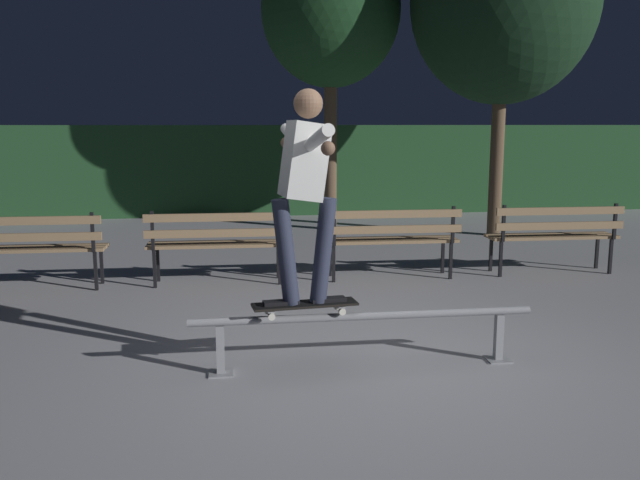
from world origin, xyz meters
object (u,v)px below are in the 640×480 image
grind_rail (364,325)px  park_bench_left_center (217,239)px  skateboarder (305,179)px  park_bench_right_center (392,235)px  tree_behind_benches (331,11)px  skateboard (305,305)px  tree_far_right (504,1)px  park_bench_rightmost (555,231)px  park_bench_leftmost (30,243)px

grind_rail → park_bench_left_center: size_ratio=1.63×
skateboarder → park_bench_left_center: skateboarder is taller
park_bench_right_center → tree_behind_benches: bearing=92.0°
skateboard → tree_far_right: bearing=56.3°
park_bench_rightmost → tree_far_right: 4.34m
grind_rail → tree_behind_benches: 7.58m
grind_rail → park_bench_rightmost: 4.10m
park_bench_left_center → tree_far_right: 6.24m
park_bench_left_center → park_bench_rightmost: same height
grind_rail → park_bench_rightmost: (2.96, 2.84, 0.20)m
skateboard → park_bench_rightmost: bearing=39.8°
park_bench_left_center → tree_behind_benches: bearing=64.0°
skateboard → skateboarder: skateboarder is taller
skateboarder → tree_far_right: (3.82, 5.74, 2.30)m
skateboard → grind_rail: bearing=-0.0°
skateboarder → tree_behind_benches: bearing=79.8°
grind_rail → park_bench_right_center: park_bench_right_center is taller
skateboarder → park_bench_left_center: (-0.69, 2.84, -0.90)m
tree_far_right → skateboard: bearing=-123.7°
grind_rail → park_bench_rightmost: size_ratio=1.63×
park_bench_right_center → grind_rail: bearing=-107.9°
park_bench_rightmost → park_bench_leftmost: bearing=180.0°
skateboarder → park_bench_left_center: 3.05m
park_bench_rightmost → tree_behind_benches: size_ratio=0.32×
park_bench_right_center → park_bench_left_center: bearing=180.0°
park_bench_rightmost → skateboard: bearing=-140.2°
grind_rail → park_bench_right_center: bearing=72.1°
park_bench_leftmost → park_bench_left_center: 2.04m
skateboard → park_bench_right_center: (1.36, 2.84, 0.03)m
skateboarder → tree_behind_benches: 7.22m
park_bench_leftmost → tree_behind_benches: 6.39m
park_bench_right_center → park_bench_rightmost: 2.04m
tree_behind_benches → park_bench_left_center: bearing=-116.0°
grind_rail → park_bench_right_center: (0.91, 2.84, 0.20)m
park_bench_right_center → tree_behind_benches: tree_behind_benches is taller
park_bench_leftmost → tree_far_right: (6.55, 2.91, 3.20)m
grind_rail → skateboarder: (-0.44, 0.00, 1.11)m
park_bench_leftmost → park_bench_left_center: size_ratio=1.00×
tree_behind_benches → skateboard: bearing=-100.3°
skateboarder → tree_far_right: size_ratio=0.29×
skateboard → park_bench_left_center: bearing=103.5°
tree_far_right → park_bench_leftmost: bearing=-156.1°
skateboard → park_bench_left_center: size_ratio=0.50×
tree_far_right → grind_rail: bearing=-120.5°
skateboard → park_bench_rightmost: (3.40, 2.84, 0.03)m
grind_rail → park_bench_left_center: 3.06m
park_bench_leftmost → park_bench_rightmost: same height
grind_rail → tree_behind_benches: size_ratio=0.52×
grind_rail → tree_far_right: bearing=59.5°
skateboard → tree_far_right: tree_far_right is taller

